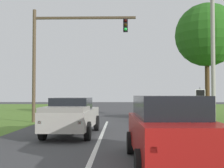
{
  "coord_description": "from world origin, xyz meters",
  "views": [
    {
      "loc": [
        0.81,
        -3.99,
        1.95
      ],
      "look_at": [
        0.35,
        16.79,
        2.67
      ],
      "focal_mm": 47.84,
      "sensor_mm": 36.0,
      "label": 1
    }
  ],
  "objects": [
    {
      "name": "oak_tree_right",
      "position": [
        7.88,
        19.89,
        6.69
      ],
      "size": [
        5.04,
        5.04,
        9.23
      ],
      "color": "#4C351E",
      "rests_on": "ground_plane"
    },
    {
      "name": "red_suv_near",
      "position": [
        2.21,
        4.43,
        1.01
      ],
      "size": [
        2.27,
        5.03,
        1.91
      ],
      "color": "#9E1411",
      "rests_on": "ground_plane"
    },
    {
      "name": "crossing_suv_far",
      "position": [
        4.36,
        20.71,
        0.92
      ],
      "size": [
        4.23,
        2.16,
        1.75
      ],
      "color": "black",
      "rests_on": "ground_plane"
    },
    {
      "name": "pickup_truck_lead",
      "position": [
        -1.41,
        10.24,
        0.94
      ],
      "size": [
        2.31,
        5.65,
        1.78
      ],
      "color": "#B7B2A8",
      "rests_on": "ground_plane"
    },
    {
      "name": "traffic_light",
      "position": [
        -3.3,
        16.75,
        5.2
      ],
      "size": [
        7.26,
        0.4,
        7.92
      ],
      "color": "brown",
      "rests_on": "ground_plane"
    },
    {
      "name": "keep_moving_sign",
      "position": [
        5.82,
        14.38,
        1.53
      ],
      "size": [
        0.6,
        0.09,
        2.38
      ],
      "color": "gray",
      "rests_on": "ground_plane"
    },
    {
      "name": "ground_plane",
      "position": [
        0.0,
        9.69,
        0.0
      ],
      "size": [
        120.0,
        120.0,
        0.0
      ],
      "primitive_type": "plane",
      "color": "#424244"
    },
    {
      "name": "utility_pole_right",
      "position": [
        7.24,
        16.33,
        5.05
      ],
      "size": [
        0.28,
        0.28,
        10.1
      ],
      "primitive_type": "cylinder",
      "color": "#9E998E",
      "rests_on": "ground_plane"
    }
  ]
}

